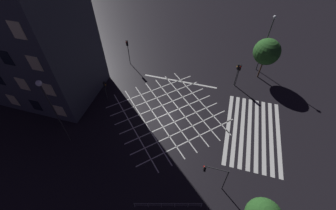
{
  "coord_description": "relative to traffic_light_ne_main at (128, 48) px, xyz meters",
  "views": [
    {
      "loc": [
        -19.64,
        -5.51,
        23.64
      ],
      "look_at": [
        0.0,
        0.0,
        1.71
      ],
      "focal_mm": 24.0,
      "sensor_mm": 36.0,
      "label": 1
    }
  ],
  "objects": [
    {
      "name": "street_lamp_east",
      "position": [
        -16.73,
        1.17,
        3.97
      ],
      "size": [
        0.59,
        0.59,
        9.82
      ],
      "color": "#2D2D30",
      "rests_on": "ground_plane"
    },
    {
      "name": "traffic_light_se_main",
      "position": [
        -0.9,
        -17.9,
        -0.35
      ],
      "size": [
        0.39,
        0.36,
        4.08
      ],
      "rotation": [
        0.0,
        0.0,
        3.14
      ],
      "color": "#2D2D30",
      "rests_on": "ground_plane"
    },
    {
      "name": "street_lamp_far",
      "position": [
        4.32,
        -21.07,
        2.84
      ],
      "size": [
        0.45,
        0.45,
        9.38
      ],
      "color": "#2D2D30",
      "rests_on": "ground_plane"
    },
    {
      "name": "ground_plane",
      "position": [
        -9.14,
        -9.4,
        -3.26
      ],
      "size": [
        200.0,
        200.0,
        0.0
      ],
      "primitive_type": "plane",
      "color": "black"
    },
    {
      "name": "traffic_light_median_north",
      "position": [
        -9.08,
        -0.36,
        -0.68
      ],
      "size": [
        0.36,
        0.39,
        3.61
      ],
      "rotation": [
        0.0,
        0.0,
        -1.57
      ],
      "color": "#2D2D30",
      "rests_on": "ground_plane"
    },
    {
      "name": "road_markings",
      "position": [
        -8.82,
        -16.24,
        -3.26
      ],
      "size": [
        17.66,
        23.68,
        0.01
      ],
      "color": "silver",
      "rests_on": "ground_plane"
    },
    {
      "name": "traffic_light_ne_main",
      "position": [
        0.0,
        0.0,
        0.0
      ],
      "size": [
        0.39,
        0.36,
        4.59
      ],
      "rotation": [
        0.0,
        0.0,
        3.14
      ],
      "color": "#2D2D30",
      "rests_on": "ground_plane"
    },
    {
      "name": "traffic_light_se_cross",
      "position": [
        -0.62,
        -17.68,
        -0.42
      ],
      "size": [
        0.36,
        0.39,
        3.98
      ],
      "rotation": [
        0.0,
        0.0,
        1.57
      ],
      "color": "#2D2D30",
      "rests_on": "ground_plane"
    },
    {
      "name": "traffic_light_sw_cross",
      "position": [
        -17.8,
        -16.54,
        -0.35
      ],
      "size": [
        0.36,
        2.46,
        3.97
      ],
      "rotation": [
        0.0,
        0.0,
        1.57
      ],
      "color": "#2D2D30",
      "rests_on": "ground_plane"
    },
    {
      "name": "pedestrian_railing",
      "position": [
        -21.19,
        -12.78,
        -2.6
      ],
      "size": [
        1.85,
        6.47,
        1.05
      ],
      "rotation": [
        0.0,
        0.0,
        -1.3
      ],
      "color": "#9EA0A5",
      "rests_on": "ground_plane"
    },
    {
      "name": "street_tree_far",
      "position": [
        2.4,
        -21.31,
        1.51
      ],
      "size": [
        3.91,
        3.91,
        6.74
      ],
      "color": "#473323",
      "rests_on": "ground_plane"
    }
  ]
}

